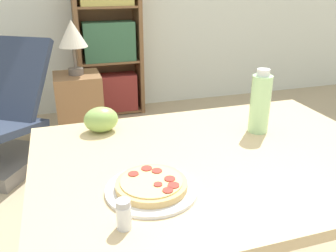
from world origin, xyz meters
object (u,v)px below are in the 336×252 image
object	(u,v)px
salt_shaker	(124,215)
drink_bottle	(260,103)
grape_bunch	(101,120)
side_table	(80,112)
pizza_on_plate	(152,186)
bookshelf	(109,39)
table_lamp	(72,36)
lounge_chair_near	(1,129)

from	to	relation	value
salt_shaker	drink_bottle	bearing A→B (deg)	34.60
grape_bunch	side_table	bearing A→B (deg)	90.53
grape_bunch	drink_bottle	size ratio (longest dim) A/B	0.53
drink_bottle	salt_shaker	xyz separation A→B (m)	(-0.60, -0.42, -0.08)
drink_bottle	grape_bunch	bearing A→B (deg)	162.81
pizza_on_plate	bookshelf	distance (m)	2.62
salt_shaker	bookshelf	world-z (taller)	bookshelf
pizza_on_plate	drink_bottle	world-z (taller)	drink_bottle
bookshelf	grape_bunch	bearing A→B (deg)	-99.25
grape_bunch	table_lamp	xyz separation A→B (m)	(-0.01, 1.40, 0.11)
lounge_chair_near	table_lamp	world-z (taller)	table_lamp
pizza_on_plate	table_lamp	xyz separation A→B (m)	(-0.09, 1.86, 0.15)
grape_bunch	salt_shaker	xyz separation A→B (m)	(-0.03, -0.59, -0.01)
bookshelf	side_table	world-z (taller)	bookshelf
bookshelf	side_table	bearing A→B (deg)	-115.83
lounge_chair_near	side_table	xyz separation A→B (m)	(0.56, 0.14, 0.02)
side_table	bookshelf	bearing A→B (deg)	64.17
pizza_on_plate	lounge_chair_near	bearing A→B (deg)	110.63
table_lamp	bookshelf	bearing A→B (deg)	64.17
side_table	table_lamp	world-z (taller)	table_lamp
drink_bottle	side_table	size ratio (longest dim) A/B	0.41
drink_bottle	side_table	distance (m)	1.76
table_lamp	lounge_chair_near	bearing A→B (deg)	-165.96
table_lamp	salt_shaker	bearing A→B (deg)	-90.41
salt_shaker	table_lamp	distance (m)	1.99
side_table	lounge_chair_near	bearing A→B (deg)	-165.96
drink_bottle	table_lamp	bearing A→B (deg)	110.48
bookshelf	salt_shaker	bearing A→B (deg)	-97.82
drink_bottle	pizza_on_plate	bearing A→B (deg)	-150.53
drink_bottle	bookshelf	distance (m)	2.34
table_lamp	grape_bunch	bearing A→B (deg)	-89.47
grape_bunch	side_table	size ratio (longest dim) A/B	0.22
lounge_chair_near	grape_bunch	bearing A→B (deg)	-33.16
table_lamp	pizza_on_plate	bearing A→B (deg)	-87.27
salt_shaker	bookshelf	bearing A→B (deg)	82.18
drink_bottle	table_lamp	distance (m)	1.68
lounge_chair_near	drink_bottle	bearing A→B (deg)	-18.97
bookshelf	table_lamp	bearing A→B (deg)	-115.83
pizza_on_plate	drink_bottle	size ratio (longest dim) A/B	1.06
salt_shaker	table_lamp	world-z (taller)	table_lamp
drink_bottle	bookshelf	size ratio (longest dim) A/B	0.16
pizza_on_plate	side_table	world-z (taller)	pizza_on_plate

